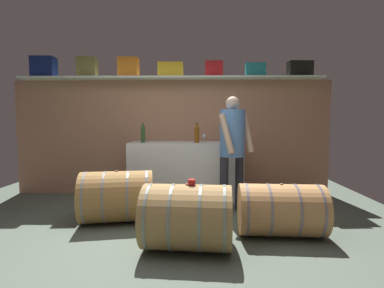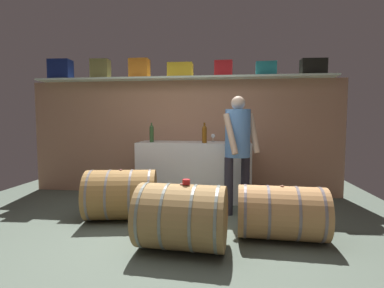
% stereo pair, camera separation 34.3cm
% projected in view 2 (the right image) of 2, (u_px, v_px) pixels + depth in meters
% --- Properties ---
extents(ground_plane, '(6.65, 7.76, 0.02)m').
position_uv_depth(ground_plane, '(161.00, 228.00, 3.59)').
color(ground_plane, '#515E51').
extents(back_wall_panel, '(5.45, 0.10, 1.99)m').
position_uv_depth(back_wall_panel, '(182.00, 138.00, 5.20)').
color(back_wall_panel, '#A97A5D').
rests_on(back_wall_panel, ground).
extents(high_shelf_board, '(5.02, 0.40, 0.03)m').
position_uv_depth(high_shelf_board, '(180.00, 78.00, 4.97)').
color(high_shelf_board, silver).
rests_on(high_shelf_board, back_wall_panel).
extents(toolcase_navy, '(0.38, 0.26, 0.34)m').
position_uv_depth(toolcase_navy, '(61.00, 70.00, 5.21)').
color(toolcase_navy, navy).
rests_on(toolcase_navy, high_shelf_board).
extents(toolcase_olive, '(0.32, 0.23, 0.33)m').
position_uv_depth(toolcase_olive, '(101.00, 69.00, 5.12)').
color(toolcase_olive, olive).
rests_on(toolcase_olive, high_shelf_board).
extents(toolcase_orange, '(0.33, 0.22, 0.32)m').
position_uv_depth(toolcase_orange, '(139.00, 69.00, 5.04)').
color(toolcase_orange, orange).
rests_on(toolcase_orange, high_shelf_board).
extents(toolcase_yellow, '(0.42, 0.29, 0.23)m').
position_uv_depth(toolcase_yellow, '(180.00, 70.00, 4.96)').
color(toolcase_yellow, yellow).
rests_on(toolcase_yellow, high_shelf_board).
extents(toolcase_red, '(0.30, 0.23, 0.26)m').
position_uv_depth(toolcase_red, '(223.00, 69.00, 4.87)').
color(toolcase_red, red).
rests_on(toolcase_red, high_shelf_board).
extents(toolcase_teal, '(0.33, 0.20, 0.23)m').
position_uv_depth(toolcase_teal, '(266.00, 69.00, 4.79)').
color(toolcase_teal, teal).
rests_on(toolcase_teal, high_shelf_board).
extents(toolcase_black, '(0.40, 0.21, 0.26)m').
position_uv_depth(toolcase_black, '(313.00, 67.00, 4.70)').
color(toolcase_black, black).
rests_on(toolcase_black, high_shelf_board).
extents(work_cabinet, '(1.81, 0.63, 0.94)m').
position_uv_depth(work_cabinet, '(194.00, 171.00, 4.84)').
color(work_cabinet, white).
rests_on(work_cabinet, ground).
extents(wine_bottle_amber, '(0.07, 0.07, 0.32)m').
position_uv_depth(wine_bottle_amber, '(204.00, 134.00, 4.60)').
color(wine_bottle_amber, brown).
rests_on(wine_bottle_amber, work_cabinet).
extents(wine_bottle_green, '(0.07, 0.07, 0.31)m').
position_uv_depth(wine_bottle_green, '(152.00, 133.00, 4.75)').
color(wine_bottle_green, '#31542B').
rests_on(wine_bottle_green, work_cabinet).
extents(wine_glass, '(0.07, 0.07, 0.13)m').
position_uv_depth(wine_glass, '(213.00, 136.00, 4.88)').
color(wine_glass, white).
rests_on(wine_glass, work_cabinet).
extents(wine_barrel_near, '(0.92, 0.72, 0.67)m').
position_uv_depth(wine_barrel_near, '(182.00, 217.00, 2.96)').
color(wine_barrel_near, olive).
rests_on(wine_barrel_near, ground).
extents(wine_barrel_far, '(0.99, 0.79, 0.66)m').
position_uv_depth(wine_barrel_far, '(121.00, 195.00, 3.86)').
color(wine_barrel_far, olive).
rests_on(wine_barrel_far, ground).
extents(wine_barrel_flank, '(0.96, 0.63, 0.59)m').
position_uv_depth(wine_barrel_flank, '(281.00, 213.00, 3.21)').
color(wine_barrel_flank, '#B9834D').
rests_on(wine_barrel_flank, ground).
extents(tasting_cup, '(0.08, 0.08, 0.05)m').
position_uv_depth(tasting_cup, '(186.00, 182.00, 2.92)').
color(tasting_cup, red).
rests_on(tasting_cup, wine_barrel_near).
extents(winemaker_pouring, '(0.54, 0.51, 1.63)m').
position_uv_depth(winemaker_pouring, '(238.00, 142.00, 4.05)').
color(winemaker_pouring, '#272734').
rests_on(winemaker_pouring, ground).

